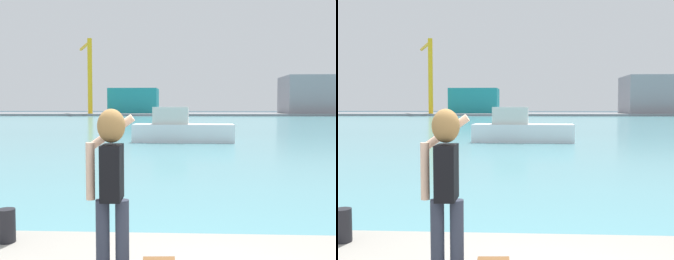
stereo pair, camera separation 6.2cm
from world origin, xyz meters
TOP-DOWN VIEW (x-y plane):
  - ground_plane at (0.00, 50.00)m, footprint 220.00×220.00m
  - harbor_water at (0.00, 52.00)m, footprint 140.00×100.00m
  - far_shore_dock at (0.00, 92.00)m, footprint 140.00×20.00m
  - person_photographer at (-0.65, 0.48)m, footprint 0.53×0.55m
  - harbor_bollard at (-2.22, 1.52)m, footprint 0.22×0.22m
  - boat_moored at (-0.33, 21.62)m, footprint 6.25×2.02m
  - warehouse_left at (-12.74, 92.57)m, footprint 11.28×8.05m
  - warehouse_right at (29.86, 91.56)m, footprint 15.71×12.15m
  - port_crane at (-21.94, 85.87)m, footprint 5.75×12.01m

SIDE VIEW (x-z plane):
  - ground_plane at x=0.00m, z-range 0.00..0.00m
  - harbor_water at x=0.00m, z-range 0.00..0.02m
  - far_shore_dock at x=0.00m, z-range 0.00..0.47m
  - harbor_bollard at x=-2.22m, z-range 0.51..0.94m
  - boat_moored at x=-0.33m, z-range -0.29..1.87m
  - person_photographer at x=-0.65m, z-range 0.71..2.45m
  - warehouse_left at x=-12.74m, z-range 0.47..6.27m
  - warehouse_right at x=29.86m, z-range 0.47..8.95m
  - port_crane at x=-21.94m, z-range 2.47..18.76m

